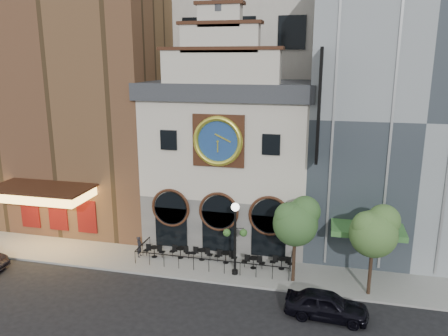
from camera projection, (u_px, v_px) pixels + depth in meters
name	position (u px, v px, depth m)	size (l,w,h in m)	color
ground	(204.00, 282.00, 28.02)	(120.00, 120.00, 0.00)	black
sidewalk	(214.00, 264.00, 30.36)	(44.00, 5.00, 0.15)	gray
clock_building	(231.00, 156.00, 33.79)	(12.60, 8.78, 18.65)	#605E5B
theater_building	(88.00, 75.00, 37.31)	(14.00, 15.60, 25.00)	brown
retail_building	(410.00, 112.00, 32.05)	(14.00, 14.40, 20.00)	gray
cafe_railing	(214.00, 257.00, 30.24)	(10.60, 2.60, 0.90)	black
bistro_0	(154.00, 251.00, 31.19)	(1.58, 0.68, 0.90)	black
bistro_1	(180.00, 252.00, 31.04)	(1.58, 0.68, 0.90)	black
bistro_2	(202.00, 254.00, 30.75)	(1.58, 0.68, 0.90)	black
bistro_3	(226.00, 257.00, 30.28)	(1.58, 0.68, 0.90)	black
bistro_4	(253.00, 262.00, 29.51)	(1.58, 0.68, 0.90)	black
bistro_5	(282.00, 263.00, 29.40)	(1.58, 0.68, 0.90)	black
car_right	(326.00, 305.00, 24.06)	(1.83, 4.55, 1.55)	black
pedestrian	(139.00, 247.00, 31.22)	(0.55, 0.36, 1.51)	black
lamppost	(235.00, 231.00, 28.11)	(1.55, 0.73, 4.92)	black
tree_left	(296.00, 220.00, 27.01)	(2.90, 2.80, 5.59)	#382619
tree_right	(375.00, 230.00, 25.46)	(2.90, 2.79, 5.59)	#382619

